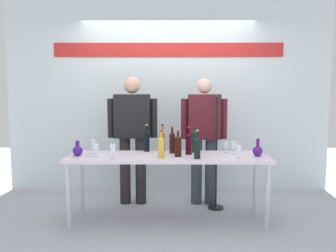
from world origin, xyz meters
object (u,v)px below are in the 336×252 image
wine_bottle_0 (161,147)px  wine_glass_left_1 (92,144)px  wine_bottle_6 (197,147)px  wine_bottle_3 (172,142)px  wine_glass_left_0 (113,148)px  decanter_blue_right (258,150)px  decanter_blue_left (78,150)px  presenter_right (204,133)px  wine_bottle_4 (178,145)px  wine_bottle_7 (163,140)px  wine_glass_right_0 (226,145)px  presenter_left (133,131)px  wine_glass_right_2 (239,149)px  wine_bottle_5 (195,141)px  wine_glass_right_1 (234,145)px  wine_glass_left_2 (96,148)px  wine_bottle_1 (147,140)px  microphone_stand (216,172)px  wine_bottle_2 (189,143)px  display_table (168,161)px

wine_bottle_0 → wine_glass_left_1: (-0.79, 0.23, -0.01)m
wine_bottle_6 → wine_bottle_3: bearing=129.9°
wine_bottle_6 → wine_glass_left_0: wine_bottle_6 is taller
wine_glass_left_1 → decanter_blue_right: bearing=-3.9°
decanter_blue_left → presenter_right: size_ratio=0.10×
wine_glass_left_0 → wine_bottle_4: bearing=10.0°
wine_bottle_7 → wine_glass_right_0: size_ratio=2.37×
decanter_blue_left → presenter_left: presenter_left is taller
wine_glass_left_0 → wine_glass_right_2: (1.34, 0.02, -0.02)m
wine_glass_right_0 → presenter_left: bearing=158.0°
wine_bottle_0 → wine_bottle_5: wine_bottle_5 is taller
wine_bottle_3 → presenter_left: bearing=137.4°
wine_bottle_6 → wine_glass_left_0: size_ratio=1.88×
presenter_right → wine_glass_right_1: 0.65m
wine_bottle_0 → wine_glass_left_0: (-0.51, -0.04, -0.01)m
wine_bottle_3 → wine_glass_left_2: wine_bottle_3 is taller
wine_bottle_3 → wine_bottle_7: (-0.11, 0.10, 0.00)m
decanter_blue_right → wine_bottle_1: (-1.25, 0.28, 0.07)m
decanter_blue_right → wine_glass_left_2: (-1.78, -0.05, 0.04)m
presenter_right → wine_glass_left_1: 1.43m
decanter_blue_right → decanter_blue_left: bearing=180.0°
wine_bottle_6 → wine_glass_right_2: (0.44, 0.01, -0.02)m
decanter_blue_right → wine_glass_right_2: 0.28m
wine_bottle_5 → microphone_stand: size_ratio=0.22×
presenter_right → wine_glass_right_0: bearing=-65.3°
wine_bottle_1 → wine_bottle_5: size_ratio=1.02×
presenter_left → wine_bottle_0: size_ratio=5.61×
decanter_blue_left → wine_bottle_2: 1.24m
presenter_left → wine_bottle_7: 0.55m
wine_bottle_0 → wine_bottle_4: bearing=23.1°
display_table → wine_glass_left_1: 0.89m
wine_bottle_3 → wine_glass_left_0: wine_bottle_3 is taller
wine_bottle_1 → wine_bottle_5: 0.57m
wine_bottle_1 → wine_glass_right_0: size_ratio=2.36×
microphone_stand → wine_glass_right_0: bearing=-74.2°
wine_glass_left_1 → wine_glass_right_2: 1.64m
wine_bottle_2 → wine_bottle_5: wine_bottle_5 is taller
wine_glass_right_1 → wine_glass_right_2: (0.01, -0.20, -0.01)m
wine_bottle_4 → wine_glass_left_1: wine_bottle_4 is taller
decanter_blue_left → presenter_right: (1.47, 0.65, 0.11)m
wine_bottle_1 → wine_glass_right_1: (1.00, -0.22, -0.03)m
wine_bottle_7 → decanter_blue_left: bearing=-163.6°
presenter_right → wine_bottle_2: bearing=-112.7°
wine_bottle_5 → decanter_blue_left: bearing=-170.3°
wine_glass_left_1 → wine_glass_right_2: (1.62, -0.26, -0.01)m
decanter_blue_right → wine_bottle_6: 0.70m
display_table → microphone_stand: (0.60, 0.40, -0.22)m
display_table → wine_bottle_1: wine_bottle_1 is taller
wine_glass_right_2 → microphone_stand: microphone_stand is taller
wine_bottle_0 → wine_glass_left_2: wine_bottle_0 is taller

